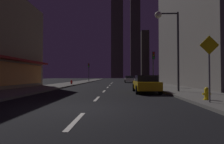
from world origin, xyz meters
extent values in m
cube|color=black|center=(0.00, 32.00, -0.05)|extent=(78.00, 136.00, 0.10)
cube|color=#605E59|center=(7.00, 32.00, 0.07)|extent=(4.00, 76.00, 0.15)
cube|color=#605E59|center=(-7.00, 32.00, 0.07)|extent=(4.00, 76.00, 0.15)
cube|color=silver|center=(0.00, -2.00, 0.01)|extent=(0.16, 2.20, 0.01)
cube|color=silver|center=(0.00, 3.20, 0.01)|extent=(0.16, 2.20, 0.01)
cube|color=silver|center=(0.00, 8.40, 0.01)|extent=(0.16, 2.20, 0.01)
cube|color=silver|center=(0.00, 13.60, 0.01)|extent=(0.16, 2.20, 0.01)
cube|color=silver|center=(0.00, 18.80, 0.01)|extent=(0.16, 2.20, 0.01)
cube|color=silver|center=(0.00, 24.00, 0.01)|extent=(0.16, 2.20, 0.01)
cube|color=silver|center=(0.00, 29.20, 0.01)|extent=(0.16, 2.20, 0.01)
cube|color=#D88C3F|center=(-9.00, 7.64, 1.60)|extent=(0.10, 15.25, 2.20)
cube|color=maroon|center=(-8.60, 7.64, 3.00)|extent=(0.90, 15.85, 0.20)
cube|color=slate|center=(14.50, 16.00, 9.01)|extent=(11.00, 20.00, 18.01)
cube|color=#524E3D|center=(0.27, 118.29, 38.10)|extent=(8.57, 6.40, 76.21)
cube|color=#454234|center=(12.97, 113.52, 37.14)|extent=(6.23, 7.65, 74.28)
cube|color=#323026|center=(25.89, 154.49, 21.71)|extent=(6.91, 7.01, 43.43)
cube|color=#5D5946|center=(39.84, 135.13, 22.86)|extent=(7.02, 6.92, 45.73)
cube|color=gold|center=(3.60, 7.33, 0.61)|extent=(1.80, 4.20, 0.65)
cube|color=black|center=(3.60, 7.13, 1.17)|extent=(1.64, 2.00, 0.55)
cylinder|color=black|center=(2.72, 8.73, 0.34)|extent=(0.22, 0.68, 0.68)
cylinder|color=black|center=(4.48, 8.73, 0.34)|extent=(0.22, 0.68, 0.68)
cylinder|color=black|center=(2.72, 5.93, 0.34)|extent=(0.22, 0.68, 0.68)
cylinder|color=black|center=(4.48, 5.93, 0.34)|extent=(0.22, 0.68, 0.68)
sphere|color=white|center=(3.05, 9.38, 0.67)|extent=(0.18, 0.18, 0.18)
sphere|color=white|center=(4.15, 9.38, 0.67)|extent=(0.18, 0.18, 0.18)
cube|color=silver|center=(3.60, 29.83, 0.61)|extent=(1.80, 4.20, 0.65)
cube|color=black|center=(3.60, 29.63, 1.17)|extent=(1.64, 2.00, 0.55)
cylinder|color=black|center=(2.72, 31.23, 0.34)|extent=(0.22, 0.68, 0.68)
cylinder|color=black|center=(4.48, 31.23, 0.34)|extent=(0.22, 0.68, 0.68)
cylinder|color=black|center=(2.72, 28.43, 0.34)|extent=(0.22, 0.68, 0.68)
cylinder|color=black|center=(4.48, 28.43, 0.34)|extent=(0.22, 0.68, 0.68)
sphere|color=white|center=(3.05, 31.88, 0.67)|extent=(0.18, 0.18, 0.18)
sphere|color=white|center=(4.15, 31.88, 0.67)|extent=(0.18, 0.18, 0.18)
cylinder|color=yellow|center=(5.90, 1.90, 0.43)|extent=(0.22, 0.22, 0.55)
sphere|color=yellow|center=(5.90, 1.90, 0.70)|extent=(0.21, 0.21, 0.21)
cylinder|color=yellow|center=(5.90, 1.90, 0.18)|extent=(0.30, 0.30, 0.06)
cylinder|color=yellow|center=(5.74, 1.90, 0.45)|extent=(0.10, 0.10, 0.10)
cylinder|color=yellow|center=(6.06, 1.90, 0.45)|extent=(0.10, 0.10, 0.10)
cylinder|color=red|center=(-5.90, 19.00, 0.43)|extent=(0.22, 0.22, 0.55)
sphere|color=red|center=(-5.90, 19.00, 0.70)|extent=(0.21, 0.21, 0.21)
cylinder|color=red|center=(-5.90, 19.00, 0.18)|extent=(0.30, 0.30, 0.06)
cylinder|color=red|center=(-6.06, 19.00, 0.45)|extent=(0.10, 0.10, 0.10)
cylinder|color=red|center=(-5.74, 19.00, 0.45)|extent=(0.10, 0.10, 0.10)
cylinder|color=#2D2D2D|center=(5.50, 13.80, 2.25)|extent=(0.12, 0.12, 4.20)
cube|color=black|center=(5.50, 13.60, 3.85)|extent=(0.32, 0.24, 0.90)
sphere|color=red|center=(5.50, 13.47, 4.13)|extent=(0.18, 0.18, 0.18)
sphere|color=#F2B20C|center=(5.50, 13.47, 3.85)|extent=(0.18, 0.18, 0.18)
sphere|color=#19D833|center=(5.50, 13.47, 3.57)|extent=(0.18, 0.18, 0.18)
cylinder|color=#2D2D2D|center=(-5.50, 32.20, 2.25)|extent=(0.12, 0.12, 4.20)
cube|color=black|center=(-5.50, 32.00, 3.85)|extent=(0.32, 0.24, 0.90)
sphere|color=red|center=(-5.50, 31.87, 4.13)|extent=(0.18, 0.18, 0.18)
sphere|color=#F2B20C|center=(-5.50, 31.87, 3.85)|extent=(0.18, 0.18, 0.18)
sphere|color=#19D833|center=(-5.50, 31.87, 3.57)|extent=(0.18, 0.18, 0.18)
cylinder|color=#38383D|center=(6.20, 7.03, 3.40)|extent=(0.16, 0.16, 6.50)
cylinder|color=#38383D|center=(5.40, 7.03, 6.55)|extent=(1.60, 0.12, 0.12)
sphere|color=#FCF7CC|center=(4.60, 7.03, 6.45)|extent=(0.56, 0.56, 0.56)
cylinder|color=slate|center=(5.60, 1.02, 1.35)|extent=(0.08, 0.08, 2.40)
cube|color=yellow|center=(5.60, 0.99, 2.85)|extent=(0.91, 0.03, 0.91)
camera|label=1|loc=(1.32, -7.34, 1.39)|focal=27.86mm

